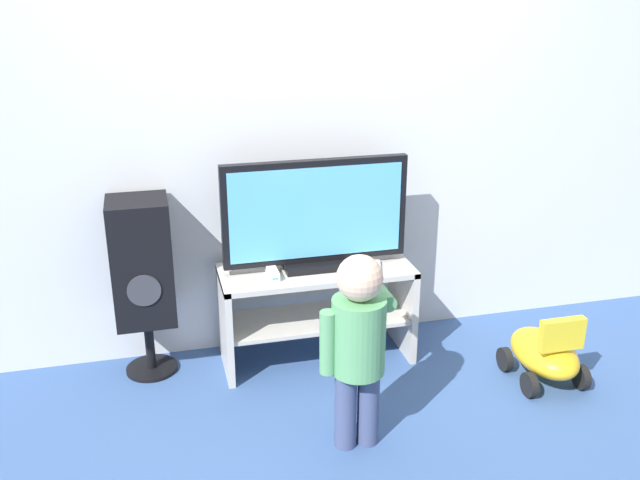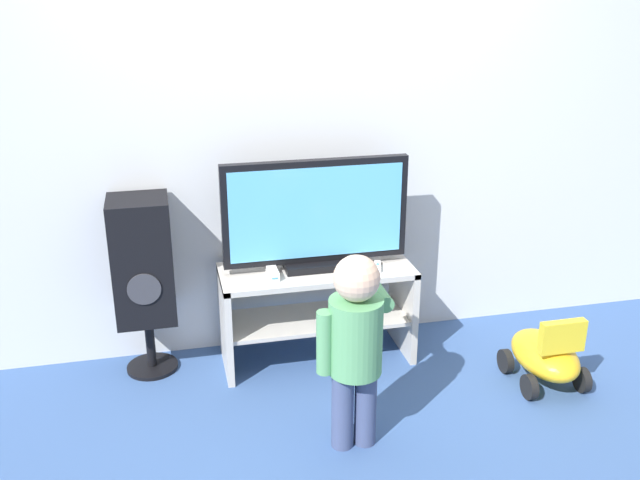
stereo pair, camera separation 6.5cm
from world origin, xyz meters
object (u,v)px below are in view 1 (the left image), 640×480
object	(u,v)px
game_console	(273,273)
remote_primary	(377,266)
child	(358,336)
speaker_tower	(142,265)
television	(315,216)
ride_on_toy	(545,353)

from	to	relation	value
game_console	remote_primary	distance (m)	0.58
child	speaker_tower	size ratio (longest dim) A/B	0.96
television	game_console	distance (m)	0.38
child	speaker_tower	world-z (taller)	speaker_tower
ride_on_toy	child	bearing A→B (deg)	-166.53
speaker_tower	child	bearing A→B (deg)	-44.24
television	game_console	xyz separation A→B (m)	(-0.25, -0.07, -0.27)
speaker_tower	remote_primary	bearing A→B (deg)	-7.31
speaker_tower	ride_on_toy	xyz separation A→B (m)	(2.04, -0.62, -0.47)
television	ride_on_toy	size ratio (longest dim) A/B	2.07
speaker_tower	ride_on_toy	distance (m)	2.19
remote_primary	ride_on_toy	world-z (taller)	remote_primary
game_console	child	size ratio (longest dim) A/B	0.17
game_console	speaker_tower	size ratio (longest dim) A/B	0.16
television	game_console	bearing A→B (deg)	-164.25
television	child	world-z (taller)	television
ride_on_toy	remote_primary	bearing A→B (deg)	150.29
ride_on_toy	television	bearing A→B (deg)	154.12
television	remote_primary	size ratio (longest dim) A/B	7.46
ride_on_toy	speaker_tower	bearing A→B (deg)	163.21
television	speaker_tower	world-z (taller)	television
child	speaker_tower	bearing A→B (deg)	135.76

